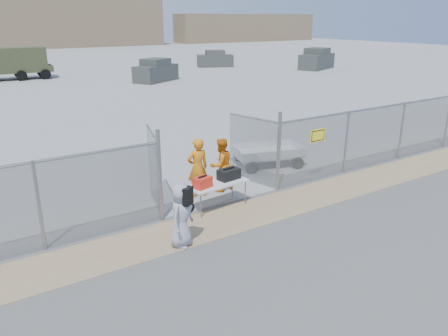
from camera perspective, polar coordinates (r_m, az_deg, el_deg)
ground at (r=11.40m, az=5.48°, el=-8.01°), size 160.00×160.00×0.00m
tarmac_inside at (r=50.60m, az=-25.77°, el=11.34°), size 160.00×80.00×0.01m
dirt_strip at (r=12.11m, az=2.57°, el=-6.20°), size 44.00×1.60×0.01m
distant_hills at (r=86.68m, az=-26.29°, el=16.73°), size 140.00×6.00×9.00m
chain_link_fence at (r=12.47m, az=0.00°, el=0.00°), size 40.00×0.20×2.20m
folding_table at (r=12.47m, az=-0.85°, el=-3.55°), size 1.84×0.91×0.76m
orange_bag at (r=11.94m, az=-2.82°, el=-1.89°), size 0.54×0.43×0.30m
black_duffel at (r=12.55m, az=0.63°, el=-0.80°), size 0.67×0.44×0.30m
security_worker_left at (r=13.05m, az=-3.45°, el=-0.00°), size 0.71×0.50×1.83m
security_worker_right at (r=13.51m, az=-0.41°, el=0.41°), size 0.90×0.73×1.70m
visitor at (r=10.33m, az=-5.60°, el=-6.18°), size 0.91×0.85×1.56m
utility_trailer at (r=16.12m, az=5.77°, el=1.69°), size 3.54×2.46×0.78m
military_truck at (r=43.20m, az=-25.46°, el=12.20°), size 5.85×2.43×2.74m
parked_vehicle_near at (r=38.42m, az=-8.89°, el=12.48°), size 4.52×3.68×1.87m
parked_vehicle_mid at (r=49.76m, az=-1.17°, el=14.08°), size 4.26×3.13×1.76m
parked_vehicle_far at (r=48.54m, az=12.02°, el=13.78°), size 5.16×3.78×2.13m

